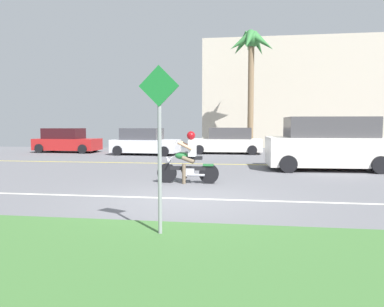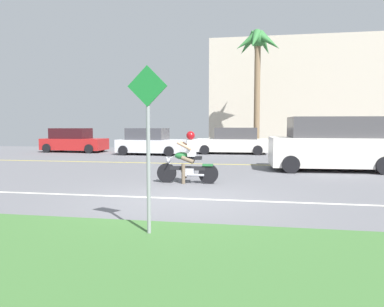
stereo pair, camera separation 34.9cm
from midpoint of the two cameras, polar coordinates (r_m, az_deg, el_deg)
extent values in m
cube|color=slate|center=(11.44, 0.51, -4.31)|extent=(56.00, 30.00, 0.04)
cube|color=#3D6B33|center=(4.69, -11.43, -17.05)|extent=(56.00, 3.80, 0.06)
cube|color=silver|center=(8.56, -2.10, -7.19)|extent=(50.40, 0.12, 0.01)
cube|color=yellow|center=(15.95, 2.66, -1.68)|extent=(50.40, 0.12, 0.01)
cylinder|color=black|center=(10.87, -4.94, -3.12)|extent=(0.59, 0.09, 0.59)
cylinder|color=black|center=(10.66, 1.79, -3.25)|extent=(0.59, 0.09, 0.59)
cylinder|color=#B7BAC1|center=(10.82, -4.44, -1.85)|extent=(0.26, 0.05, 0.51)
cube|color=black|center=(10.73, -1.61, -2.36)|extent=(1.07, 0.10, 0.12)
cube|color=#B7BAC1|center=(10.73, -1.35, -2.98)|extent=(0.32, 0.20, 0.24)
ellipsoid|color=#236B33|center=(10.72, -2.55, -0.36)|extent=(0.43, 0.24, 0.22)
cube|color=black|center=(10.66, -0.57, -0.70)|extent=(0.47, 0.22, 0.10)
cube|color=#236B33|center=(10.63, 1.68, -1.83)|extent=(0.32, 0.16, 0.06)
cylinder|color=#B7BAC1|center=(10.78, -4.04, -0.57)|extent=(0.04, 0.61, 0.04)
sphere|color=#B7BAC1|center=(10.81, -4.64, -1.19)|extent=(0.14, 0.14, 0.14)
cylinder|color=#B7BAC1|center=(10.60, -0.24, -3.46)|extent=(0.49, 0.07, 0.07)
cube|color=white|center=(10.65, -0.89, 0.89)|extent=(0.22, 0.32, 0.49)
sphere|color=maroon|center=(10.64, -1.10, 2.89)|extent=(0.26, 0.26, 0.26)
cylinder|color=brown|center=(10.79, -1.42, -0.90)|extent=(0.40, 0.13, 0.25)
cylinder|color=brown|center=(10.60, -1.59, -1.00)|extent=(0.40, 0.13, 0.25)
cylinder|color=brown|center=(10.63, -2.25, -3.25)|extent=(0.11, 0.11, 0.60)
cylinder|color=brown|center=(10.89, -2.22, -3.24)|extent=(0.20, 0.11, 0.33)
cylinder|color=tan|center=(10.87, -1.76, 1.35)|extent=(0.45, 0.09, 0.28)
cylinder|color=tan|center=(10.48, -2.11, 1.23)|extent=(0.45, 0.09, 0.28)
cube|color=white|center=(14.74, 20.01, 0.32)|extent=(4.58, 2.21, 1.09)
cube|color=#444346|center=(14.73, 20.45, 3.95)|extent=(3.31, 1.87, 0.79)
cylinder|color=black|center=(16.20, 24.60, -0.88)|extent=(0.65, 0.25, 0.64)
cylinder|color=black|center=(15.42, 13.21, -0.84)|extent=(0.65, 0.25, 0.64)
cylinder|color=black|center=(14.35, 27.23, -1.63)|extent=(0.65, 0.25, 0.64)
cylinder|color=black|center=(13.47, 14.39, -1.64)|extent=(0.65, 0.25, 0.64)
cube|color=#AD1E1E|center=(24.14, -19.63, 1.40)|extent=(4.06, 1.80, 0.71)
cube|color=#351116|center=(24.23, -20.17, 3.02)|extent=(2.37, 1.51, 0.66)
cylinder|color=black|center=(24.19, -23.57, 0.74)|extent=(0.57, 0.20, 0.56)
cylinder|color=black|center=(22.73, -17.48, 0.69)|extent=(0.57, 0.20, 0.56)
cylinder|color=black|center=(25.60, -21.52, 1.00)|extent=(0.57, 0.20, 0.56)
cylinder|color=black|center=(24.23, -15.67, 0.96)|extent=(0.57, 0.20, 0.56)
cube|color=silver|center=(21.13, -7.84, 1.22)|extent=(3.94, 2.08, 0.73)
cube|color=#414147|center=(21.18, -8.45, 3.11)|extent=(2.32, 1.72, 0.67)
cylinder|color=black|center=(20.81, -12.26, 0.45)|extent=(0.57, 0.22, 0.56)
cylinder|color=black|center=(19.85, -4.98, 0.34)|extent=(0.57, 0.22, 0.56)
cylinder|color=black|center=(22.49, -10.35, 0.79)|extent=(0.57, 0.22, 0.56)
cylinder|color=black|center=(21.61, -3.58, 0.70)|extent=(0.57, 0.22, 0.56)
cube|color=white|center=(21.83, 4.98, 1.37)|extent=(4.32, 1.85, 0.74)
cube|color=#444346|center=(21.79, 5.67, 3.23)|extent=(2.52, 1.57, 0.68)
cylinder|color=black|center=(22.73, 8.94, 0.84)|extent=(0.56, 0.19, 0.56)
cylinder|color=black|center=(22.82, 1.17, 0.91)|extent=(0.56, 0.19, 0.56)
cylinder|color=black|center=(20.97, 9.11, 0.53)|extent=(0.56, 0.19, 0.56)
cylinder|color=black|center=(21.07, 0.69, 0.61)|extent=(0.56, 0.19, 0.56)
cube|color=#AD1E1E|center=(19.94, 22.44, 0.67)|extent=(3.81, 1.77, 0.70)
cube|color=#351116|center=(19.86, 21.86, 2.61)|extent=(2.22, 1.51, 0.64)
cylinder|color=black|center=(18.85, 18.99, -0.12)|extent=(0.56, 0.19, 0.56)
cylinder|color=black|center=(19.50, 26.88, -0.22)|extent=(0.56, 0.19, 0.56)
cylinder|color=black|center=(20.53, 18.18, 0.27)|extent=(0.56, 0.19, 0.56)
cylinder|color=black|center=(21.13, 25.48, 0.17)|extent=(0.56, 0.19, 0.56)
cylinder|color=#846B4C|center=(23.59, 8.93, 8.99)|extent=(0.38, 0.38, 7.15)
sphere|color=#337538|center=(24.13, 9.04, 17.49)|extent=(0.99, 0.99, 0.99)
cone|color=#337538|center=(24.02, 10.83, 17.08)|extent=(1.68, 0.79, 1.45)
cone|color=#337538|center=(24.68, 10.03, 16.75)|extent=(1.36, 1.59, 1.56)
cone|color=#337538|center=(24.79, 8.76, 16.71)|extent=(0.81, 1.76, 0.91)
cone|color=#337538|center=(24.46, 7.51, 16.90)|extent=(1.59, 1.28, 1.58)
cone|color=#337538|center=(23.89, 7.31, 17.20)|extent=(1.74, 1.03, 1.40)
cone|color=#337538|center=(23.41, 8.57, 17.44)|extent=(0.98, 1.68, 1.50)
cone|color=#337538|center=(23.62, 10.39, 17.30)|extent=(1.61, 1.57, 1.33)
cylinder|color=gray|center=(5.55, -6.96, -2.72)|extent=(0.06, 0.06, 2.10)
cube|color=#19722D|center=(5.52, -7.14, 10.64)|extent=(0.62, 0.03, 0.62)
cube|color=beige|center=(29.71, 17.78, 8.96)|extent=(16.34, 4.00, 8.23)
camera|label=1|loc=(0.17, -90.90, -0.07)|focal=33.44mm
camera|label=2|loc=(0.17, 89.10, 0.07)|focal=33.44mm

